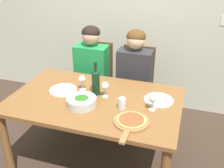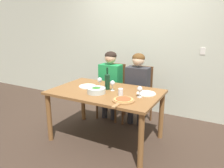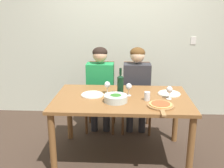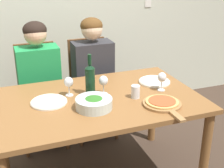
{
  "view_description": "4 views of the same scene",
  "coord_description": "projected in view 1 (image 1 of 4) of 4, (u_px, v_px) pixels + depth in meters",
  "views": [
    {
      "loc": [
        0.78,
        -1.93,
        1.95
      ],
      "look_at": [
        0.11,
        0.17,
        0.85
      ],
      "focal_mm": 42.0,
      "sensor_mm": 36.0,
      "label": 1
    },
    {
      "loc": [
        1.5,
        -2.59,
        1.7
      ],
      "look_at": [
        0.04,
        0.12,
        0.84
      ],
      "focal_mm": 35.0,
      "sensor_mm": 36.0,
      "label": 2
    },
    {
      "loc": [
        0.04,
        -2.84,
        1.76
      ],
      "look_at": [
        -0.12,
        0.09,
        0.89
      ],
      "focal_mm": 42.0,
      "sensor_mm": 36.0,
      "label": 3
    },
    {
      "loc": [
        -0.64,
        -2.03,
        1.75
      ],
      "look_at": [
        0.13,
        0.02,
        0.85
      ],
      "focal_mm": 50.0,
      "sensor_mm": 36.0,
      "label": 4
    }
  ],
  "objects": [
    {
      "name": "ground_plane",
      "position": [
        97.0,
        162.0,
        2.73
      ],
      "size": [
        40.0,
        40.0,
        0.0
      ],
      "primitive_type": "plane",
      "color": "#3D2D23"
    },
    {
      "name": "back_wall",
      "position": [
        133.0,
        6.0,
        3.32
      ],
      "size": [
        10.0,
        0.06,
        2.7
      ],
      "color": "beige",
      "rests_on": "ground"
    },
    {
      "name": "dining_table",
      "position": [
        95.0,
        108.0,
        2.44
      ],
      "size": [
        1.55,
        0.97,
        0.76
      ],
      "color": "brown",
      "rests_on": "ground"
    },
    {
      "name": "chair_left",
      "position": [
        95.0,
        80.0,
        3.29
      ],
      "size": [
        0.42,
        0.42,
        0.99
      ],
      "color": "brown",
      "rests_on": "ground"
    },
    {
      "name": "chair_right",
      "position": [
        136.0,
        86.0,
        3.15
      ],
      "size": [
        0.42,
        0.42,
        0.99
      ],
      "color": "brown",
      "rests_on": "ground"
    },
    {
      "name": "person_woman",
      "position": [
        91.0,
        67.0,
        3.09
      ],
      "size": [
        0.47,
        0.51,
        1.23
      ],
      "color": "#28282D",
      "rests_on": "ground"
    },
    {
      "name": "person_man",
      "position": [
        134.0,
        73.0,
        2.95
      ],
      "size": [
        0.47,
        0.51,
        1.23
      ],
      "color": "#28282D",
      "rests_on": "ground"
    },
    {
      "name": "wine_bottle",
      "position": [
        96.0,
        82.0,
        2.41
      ],
      "size": [
        0.07,
        0.07,
        0.32
      ],
      "color": "black",
      "rests_on": "dining_table"
    },
    {
      "name": "broccoli_bowl",
      "position": [
        82.0,
        102.0,
        2.27
      ],
      "size": [
        0.26,
        0.26,
        0.08
      ],
      "color": "silver",
      "rests_on": "dining_table"
    },
    {
      "name": "dinner_plate_left",
      "position": [
        63.0,
        90.0,
        2.52
      ],
      "size": [
        0.27,
        0.27,
        0.02
      ],
      "color": "silver",
      "rests_on": "dining_table"
    },
    {
      "name": "dinner_plate_right",
      "position": [
        159.0,
        100.0,
        2.35
      ],
      "size": [
        0.27,
        0.27,
        0.02
      ],
      "color": "silver",
      "rests_on": "dining_table"
    },
    {
      "name": "pizza_on_board",
      "position": [
        131.0,
        122.0,
        2.04
      ],
      "size": [
        0.28,
        0.42,
        0.04
      ],
      "color": "#9E7042",
      "rests_on": "dining_table"
    },
    {
      "name": "wine_glass_left",
      "position": [
        82.0,
        80.0,
        2.5
      ],
      "size": [
        0.07,
        0.07,
        0.15
      ],
      "color": "silver",
      "rests_on": "dining_table"
    },
    {
      "name": "wine_glass_right",
      "position": [
        153.0,
        99.0,
        2.17
      ],
      "size": [
        0.07,
        0.07,
        0.15
      ],
      "color": "silver",
      "rests_on": "dining_table"
    },
    {
      "name": "wine_glass_centre",
      "position": [
        105.0,
        87.0,
        2.38
      ],
      "size": [
        0.07,
        0.07,
        0.15
      ],
      "color": "silver",
      "rests_on": "dining_table"
    },
    {
      "name": "water_tumbler",
      "position": [
        122.0,
        103.0,
        2.22
      ],
      "size": [
        0.07,
        0.07,
        0.1
      ],
      "color": "silver",
      "rests_on": "dining_table"
    }
  ]
}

